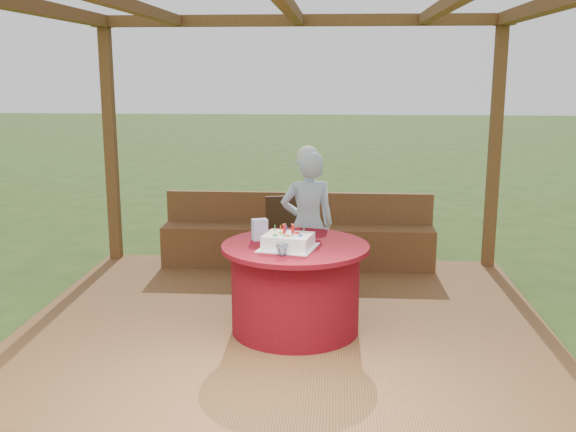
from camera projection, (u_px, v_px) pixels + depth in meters
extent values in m
plane|color=#2B4717|center=(286.00, 333.00, 5.91)|extent=(60.00, 60.00, 0.00)
cube|color=brown|center=(286.00, 327.00, 5.90)|extent=(4.50, 4.00, 0.12)
cube|color=brown|center=(111.00, 146.00, 7.60)|extent=(0.12, 0.12, 2.60)
cube|color=brown|center=(495.00, 149.00, 7.29)|extent=(0.12, 0.12, 2.60)
cube|color=brown|center=(299.00, 20.00, 7.16)|extent=(4.50, 0.14, 0.12)
cube|color=brown|center=(25.00, 5.00, 5.48)|extent=(0.14, 4.00, 0.12)
cube|color=brown|center=(562.00, 1.00, 5.17)|extent=(0.14, 4.00, 0.12)
cube|color=brown|center=(125.00, 4.00, 5.42)|extent=(0.10, 3.70, 0.10)
cube|color=brown|center=(286.00, 3.00, 5.33)|extent=(0.10, 3.70, 0.10)
cube|color=brown|center=(452.00, 2.00, 5.23)|extent=(0.10, 3.70, 0.10)
cube|color=brown|center=(297.00, 246.00, 7.50)|extent=(3.00, 0.42, 0.45)
cube|color=brown|center=(299.00, 208.00, 7.59)|extent=(3.00, 0.06, 0.35)
cylinder|color=maroon|center=(295.00, 290.00, 5.60)|extent=(1.06, 1.06, 0.70)
cylinder|color=maroon|center=(295.00, 247.00, 5.52)|extent=(1.22, 1.22, 0.04)
cube|color=#322010|center=(291.00, 243.00, 6.80)|extent=(0.54, 0.54, 0.05)
cylinder|color=#322010|center=(277.00, 269.00, 6.65)|extent=(0.04, 0.04, 0.43)
cylinder|color=#322010|center=(311.00, 267.00, 6.72)|extent=(0.04, 0.04, 0.43)
cylinder|color=#322010|center=(271.00, 260.00, 6.98)|extent=(0.04, 0.04, 0.43)
cylinder|color=#322010|center=(303.00, 258.00, 7.05)|extent=(0.04, 0.04, 0.43)
cube|color=#322010|center=(286.00, 217.00, 6.94)|extent=(0.42, 0.16, 0.45)
imported|color=#95C4DE|center=(308.00, 225.00, 6.36)|extent=(0.59, 0.46, 1.41)
sphere|color=white|center=(308.00, 157.00, 6.23)|extent=(0.21, 0.21, 0.21)
cube|color=white|center=(288.00, 247.00, 5.41)|extent=(0.51, 0.51, 0.01)
cube|color=white|center=(288.00, 241.00, 5.40)|extent=(0.43, 0.37, 0.11)
cylinder|color=red|center=(284.00, 229.00, 5.42)|extent=(0.03, 0.03, 0.08)
cylinder|color=red|center=(293.00, 229.00, 5.42)|extent=(0.03, 0.03, 0.08)
sphere|color=green|center=(275.00, 234.00, 5.33)|extent=(0.04, 0.04, 0.04)
sphere|color=orange|center=(288.00, 235.00, 5.32)|extent=(0.04, 0.04, 0.04)
sphere|color=blue|center=(300.00, 235.00, 5.33)|extent=(0.04, 0.04, 0.04)
sphere|color=yellow|center=(281.00, 232.00, 5.41)|extent=(0.04, 0.04, 0.04)
sphere|color=red|center=(297.00, 232.00, 5.41)|extent=(0.04, 0.04, 0.04)
cube|color=#EB98CB|center=(260.00, 230.00, 5.64)|extent=(0.15, 0.12, 0.18)
imported|color=white|center=(282.00, 250.00, 5.18)|extent=(0.11, 0.11, 0.09)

